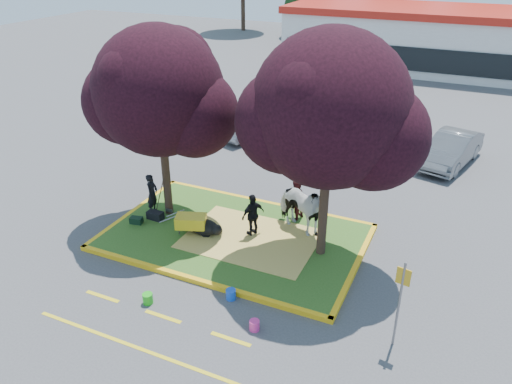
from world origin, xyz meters
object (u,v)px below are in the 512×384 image
at_px(handler, 152,194).
at_px(wheelbarrow, 191,222).
at_px(bucket_pink, 254,325).
at_px(cow, 299,208).
at_px(sign_post, 400,296).
at_px(car_black, 150,119).
at_px(car_silver, 252,125).
at_px(bucket_green, 148,299).
at_px(bucket_blue, 231,294).
at_px(calf, 203,226).

height_order(handler, wheelbarrow, handler).
distance_m(wheelbarrow, bucket_pink, 4.88).
distance_m(cow, sign_post, 5.46).
relative_size(car_black, car_silver, 0.95).
xyz_separation_m(handler, sign_post, (9.00, -2.88, 0.60)).
bearing_deg(car_silver, bucket_green, 119.67).
xyz_separation_m(cow, handler, (-5.12, -0.93, -0.15)).
bearing_deg(bucket_blue, bucket_pink, -37.58).
bearing_deg(car_black, bucket_pink, -52.65).
relative_size(calf, bucket_pink, 4.10).
distance_m(bucket_pink, car_black, 15.72).
height_order(calf, car_black, car_black).
height_order(bucket_blue, car_black, car_black).
height_order(sign_post, car_silver, sign_post).
distance_m(bucket_blue, car_black, 14.35).
bearing_deg(cow, car_black, 82.43).
bearing_deg(bucket_blue, handler, 147.05).
relative_size(sign_post, bucket_green, 8.01).
bearing_deg(sign_post, handler, 173.34).
distance_m(wheelbarrow, car_silver, 9.74).
relative_size(bucket_pink, car_silver, 0.08).
bearing_deg(bucket_pink, car_black, 134.57).
distance_m(sign_post, car_silver, 14.89).
bearing_deg(car_silver, car_black, 32.75).
bearing_deg(calf, wheelbarrow, -127.17).
bearing_deg(calf, cow, 49.18).
height_order(handler, car_silver, handler).
distance_m(sign_post, bucket_pink, 3.68).
height_order(bucket_green, car_silver, car_silver).
distance_m(bucket_pink, bucket_blue, 1.39).
height_order(cow, bucket_green, cow).
bearing_deg(handler, bucket_pink, -132.77).
bearing_deg(car_black, cow, -38.86).
bearing_deg(bucket_blue, car_black, 133.81).
bearing_deg(wheelbarrow, cow, 6.78).
distance_m(calf, car_black, 10.97).
relative_size(sign_post, car_silver, 0.65).
bearing_deg(bucket_green, handler, 122.74).
distance_m(bucket_green, car_silver, 13.19).
bearing_deg(calf, bucket_blue, -25.05).
bearing_deg(bucket_blue, bucket_green, -150.97).
xyz_separation_m(bucket_green, car_silver, (-2.83, 12.87, 0.46)).
relative_size(cow, bucket_green, 6.91).
bearing_deg(handler, calf, -111.30).
relative_size(cow, car_silver, 0.56).
height_order(handler, bucket_blue, handler).
relative_size(sign_post, bucket_blue, 8.12).
xyz_separation_m(bucket_blue, car_black, (-9.93, 10.35, 0.46)).
bearing_deg(calf, bucket_pink, -22.27).
distance_m(handler, car_silver, 8.80).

